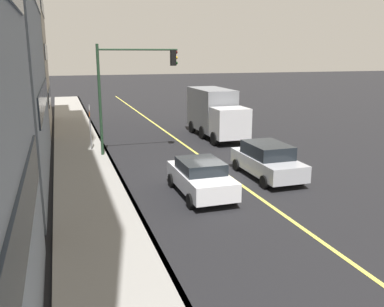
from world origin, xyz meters
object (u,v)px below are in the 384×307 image
object	(u,v)px
car_white	(201,177)
truck_gray	(215,112)
car_silver	(267,160)
traffic_light_mast	(129,80)
street_sign_post	(90,124)

from	to	relation	value
car_white	truck_gray	bearing A→B (deg)	-23.71
car_silver	traffic_light_mast	size ratio (longest dim) A/B	0.72
traffic_light_mast	car_silver	bearing A→B (deg)	-140.01
car_white	car_silver	bearing A→B (deg)	-69.87
traffic_light_mast	street_sign_post	bearing A→B (deg)	54.44
car_white	traffic_light_mast	size ratio (longest dim) A/B	0.67
traffic_light_mast	car_white	bearing A→B (deg)	-168.75
truck_gray	car_white	bearing A→B (deg)	156.29
truck_gray	street_sign_post	distance (m)	9.00
car_white	traffic_light_mast	xyz separation A→B (m)	(7.87, 1.56, 3.56)
car_silver	truck_gray	xyz separation A→B (m)	(10.04, -1.18, 0.91)
car_silver	truck_gray	distance (m)	10.15
car_white	truck_gray	xyz separation A→B (m)	(11.45, -5.03, 0.98)
truck_gray	car_silver	bearing A→B (deg)	173.31
car_white	car_silver	size ratio (longest dim) A/B	0.93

